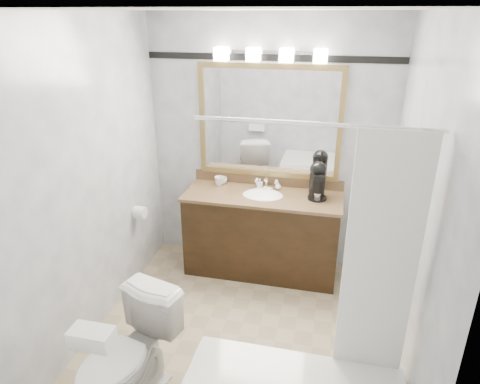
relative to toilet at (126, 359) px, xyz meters
The scene contains 14 objects.
room 1.31m from the toilet, 55.16° to the left, with size 2.42×2.62×2.52m.
vanity 1.92m from the toilet, 72.77° to the left, with size 1.53×0.58×0.97m.
mirror 2.44m from the toilet, 74.84° to the left, with size 1.40×0.04×1.10m.
vanity_light_bar 2.75m from the toilet, 74.46° to the left, with size 1.02×0.14×0.12m.
accent_stripe 2.77m from the toilet, 74.92° to the left, with size 2.40×0.01×0.06m, color black.
tp_roll 1.62m from the toilet, 111.07° to the left, with size 0.12×0.12×0.11m, color white.
toilet is the anchor object (origin of this frame).
tissue_box 0.53m from the toilet, 90.00° to the right, with size 0.24×0.13×0.10m, color white.
coffee_maker 2.28m from the toilet, 60.43° to the left, with size 0.18×0.23×0.35m.
cup_left 2.09m from the toilet, 86.79° to the left, with size 0.09×0.09×0.07m, color white.
cup_right 2.05m from the toilet, 87.47° to the left, with size 0.09×0.09×0.09m, color white.
soap_bottle_a 2.10m from the toilet, 75.35° to the left, with size 0.05×0.05×0.11m, color white.
soap_bottle_b 2.18m from the toilet, 70.90° to the left, with size 0.06×0.06×0.07m, color white.
soap_bar 2.09m from the toilet, 73.08° to the left, with size 0.09×0.05×0.03m, color beige.
Camera 1 is at (0.65, -2.74, 2.49)m, focal length 32.00 mm.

